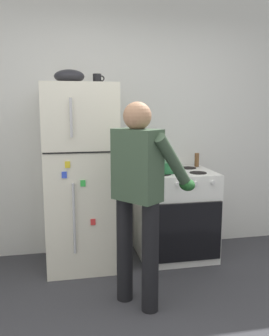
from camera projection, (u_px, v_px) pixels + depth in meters
kitchen_wall_back at (127, 126)px, 3.89m from camera, size 6.00×0.10×2.70m
refrigerator at (81, 177)px, 3.50m from camera, size 0.68×0.72×1.77m
stove_range at (175, 214)px, 3.75m from camera, size 0.76×0.67×0.91m
person_cook at (140, 187)px, 2.76m from camera, size 0.68×0.70×1.60m
red_pot at (162, 167)px, 3.59m from camera, size 0.37×0.27×0.11m
coffee_mug at (97, 79)px, 3.42m from camera, size 0.11×0.08×0.10m
pepper_mill at (197, 160)px, 3.92m from camera, size 0.05×0.05×0.15m
mixing_bowl at (69, 76)px, 3.32m from camera, size 0.28×0.28×0.13m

